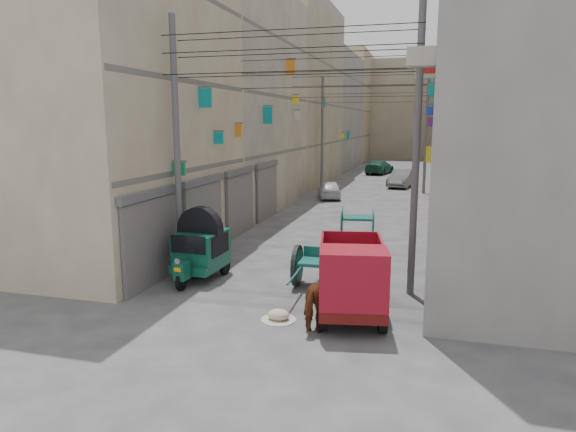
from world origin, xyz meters
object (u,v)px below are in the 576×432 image
(distant_car_green, at_px, (379,167))
(distant_car_grey, at_px, (402,178))
(feed_sack, at_px, (279,315))
(horse, at_px, (328,297))
(distant_car_white, at_px, (329,189))
(auto_rickshaw, at_px, (201,247))
(second_cart, at_px, (357,219))
(tonga_cart, at_px, (316,266))
(mini_truck, at_px, (352,282))

(distant_car_green, bearing_deg, distant_car_grey, 117.19)
(distant_car_green, bearing_deg, feed_sack, 103.75)
(feed_sack, relative_size, horse, 0.31)
(distant_car_white, height_order, distant_car_green, distant_car_green)
(auto_rickshaw, height_order, second_cart, auto_rickshaw)
(tonga_cart, height_order, mini_truck, mini_truck)
(feed_sack, distance_m, distant_car_green, 37.91)
(second_cart, height_order, feed_sack, second_cart)
(distant_car_white, bearing_deg, mini_truck, 87.98)
(tonga_cart, distance_m, horse, 3.01)
(auto_rickshaw, relative_size, mini_truck, 0.66)
(tonga_cart, relative_size, second_cart, 1.77)
(distant_car_green, bearing_deg, mini_truck, 106.42)
(auto_rickshaw, height_order, distant_car_white, auto_rickshaw)
(tonga_cart, height_order, distant_car_green, distant_car_green)
(second_cart, bearing_deg, distant_car_green, 86.67)
(auto_rickshaw, distance_m, tonga_cart, 3.67)
(distant_car_green, bearing_deg, tonga_cart, 104.44)
(second_cart, relative_size, distant_car_grey, 0.39)
(distant_car_green, bearing_deg, distant_car_white, 96.78)
(auto_rickshaw, distance_m, distant_car_white, 18.15)
(tonga_cart, bearing_deg, distant_car_white, 97.91)
(horse, height_order, distant_car_white, horse)
(mini_truck, distance_m, distant_car_grey, 27.56)
(auto_rickshaw, xyz_separation_m, distant_car_white, (0.55, 18.13, -0.45))
(tonga_cart, distance_m, distant_car_white, 18.28)
(auto_rickshaw, xyz_separation_m, horse, (4.58, -2.75, -0.28))
(distant_car_grey, xyz_separation_m, distant_car_green, (-2.69, 9.81, -0.02))
(horse, height_order, distant_car_grey, horse)
(mini_truck, bearing_deg, second_cart, 86.81)
(mini_truck, relative_size, distant_car_white, 1.12)
(auto_rickshaw, distance_m, feed_sack, 4.35)
(distant_car_grey, height_order, distant_car_green, distant_car_grey)
(distant_car_white, bearing_deg, feed_sack, 83.05)
(distant_car_grey, relative_size, distant_car_green, 0.90)
(horse, height_order, distant_car_green, horse)
(distant_car_white, distance_m, distant_car_grey, 8.40)
(second_cart, bearing_deg, distant_car_white, 100.43)
(feed_sack, distance_m, distant_car_white, 20.99)
(mini_truck, relative_size, distant_car_grey, 0.93)
(mini_truck, xyz_separation_m, horse, (-0.47, -0.60, -0.21))
(distant_car_white, bearing_deg, second_cart, 92.88)
(horse, relative_size, distant_car_grey, 0.44)
(tonga_cart, bearing_deg, auto_rickshaw, -179.98)
(distant_car_grey, bearing_deg, distant_car_green, 116.67)
(mini_truck, bearing_deg, tonga_cart, 111.43)
(distant_car_grey, distance_m, distant_car_green, 10.17)
(mini_truck, distance_m, feed_sack, 1.99)
(tonga_cart, bearing_deg, distant_car_green, 90.74)
(auto_rickshaw, relative_size, distant_car_white, 0.74)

